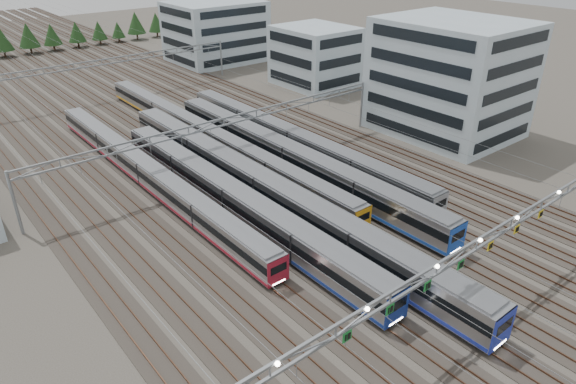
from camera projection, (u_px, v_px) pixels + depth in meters
ground at (463, 311)px, 47.54m from camera, size 400.00×400.00×0.00m
track_bed at (81, 76)px, 115.61m from camera, size 54.00×260.00×5.42m
train_a at (147, 172)px, 69.41m from camera, size 2.64×57.94×3.44m
train_b at (233, 200)px, 61.99m from camera, size 3.04×51.30×3.96m
train_c at (264, 189)px, 64.35m from camera, size 3.19×65.58×4.16m
train_d at (208, 136)px, 81.37m from camera, size 2.65×67.58×3.44m
train_e at (290, 157)px, 73.33m from camera, size 3.03×55.87×3.95m
train_f at (294, 141)px, 78.99m from camera, size 2.93×53.93×3.82m
gantry_near at (477, 248)px, 44.14m from camera, size 56.36×0.61×8.08m
gantry_mid at (224, 128)px, 72.08m from camera, size 56.36×0.36×8.00m
gantry_far at (102, 67)px, 103.02m from camera, size 56.36×0.36×8.00m
depot_bldg_south at (449, 78)px, 84.64m from camera, size 18.00×22.00×18.57m
depot_bldg_mid at (315, 56)px, 111.93m from camera, size 14.00×16.00×12.48m
depot_bldg_north at (216, 32)px, 131.23m from camera, size 22.00×18.00×14.77m
treeline at (15, 40)px, 137.84m from camera, size 87.50×5.60×7.02m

